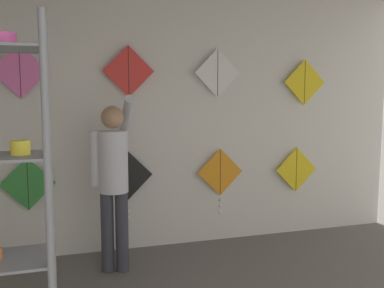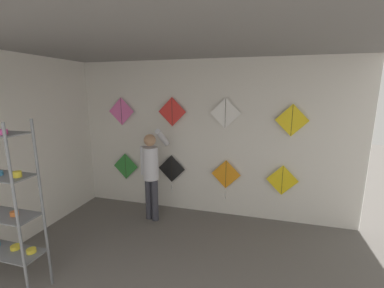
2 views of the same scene
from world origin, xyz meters
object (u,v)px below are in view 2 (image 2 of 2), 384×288
Objects in this scene: kite_0 at (126,166)px; kite_3 at (282,180)px; kite_4 at (121,111)px; kite_7 at (292,120)px; shopkeeper at (151,169)px; kite_2 at (226,177)px; kite_1 at (172,171)px; kite_5 at (172,112)px; kite_6 at (225,113)px.

kite_0 is 1.00× the size of kite_3.
kite_4 reaches higher than kite_7.
kite_7 is (3.05, 0.00, 1.02)m from kite_0.
kite_4 is (-0.03, 0.00, 1.09)m from kite_0.
kite_3 is at bearing 25.42° from shopkeeper.
kite_2 is 1.39× the size of kite_4.
kite_0 is 2.97m from kite_3.
kite_1 is at bearing -0.06° from kite_0.
kite_0 is at bearing 180.00° from kite_3.
kite_5 reaches higher than kite_2.
kite_6 is (0.97, 0.00, -0.00)m from kite_5.
kite_1 is 1.39× the size of kite_7.
kite_7 is at bearing 0.00° from kite_0.
kite_6 is at bearing 34.95° from shopkeeper.
kite_3 is at bearing 0.00° from kite_5.
shopkeeper is at bearing -167.66° from kite_3.
kite_6 reaches higher than kite_1.
kite_7 is at bearing 0.06° from kite_2.
kite_1 is at bearing -177.80° from kite_5.
kite_6 reaches higher than kite_7.
kite_4 is at bearing 180.00° from kite_5.
kite_0 is 1.50m from kite_5.
kite_7 reaches higher than kite_1.
shopkeeper is 3.13× the size of kite_6.
kite_1 is at bearing -179.97° from kite_3.
kite_2 is at bearing -179.94° from kite_3.
kite_4 reaches higher than kite_1.
kite_7 reaches higher than shopkeeper.
kite_4 is at bearing 162.25° from shopkeeper.
kite_5 is (1.00, 0.00, 1.11)m from kite_0.
kite_5 is at bearing 2.20° from kite_1.
kite_0 reaches higher than kite_3.
kite_3 is 1.00× the size of kite_7.
kite_6 is at bearing 0.00° from kite_5.
kite_2 is at bearing -0.03° from kite_4.
kite_6 is 1.08m from kite_7.
kite_0 is 2.01m from kite_2.
kite_1 is at bearing -179.97° from kite_7.
shopkeeper is at bearing -158.80° from kite_2.
kite_0 is at bearing 161.38° from shopkeeper.
kite_7 is at bearing 25.01° from shopkeeper.
kite_7 is at bearing 0.00° from kite_4.
kite_0 is at bearing 180.00° from kite_7.
kite_7 is (1.04, 0.00, 1.04)m from kite_2.
kite_7 reaches higher than kite_0.
kite_1 is 1.39× the size of kite_3.
kite_7 is (1.08, 0.00, -0.09)m from kite_6.
kite_5 is (1.03, 0.00, 0.02)m from kite_4.
kite_1 reaches higher than kite_0.
kite_2 is at bearing -0.06° from kite_5.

